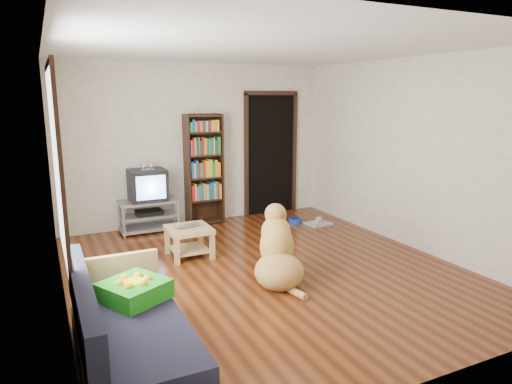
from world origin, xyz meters
name	(u,v)px	position (x,y,z in m)	size (l,w,h in m)	color
ground	(265,270)	(0.00, 0.00, 0.00)	(5.00, 5.00, 0.00)	#602C10
ceiling	(266,48)	(0.00, 0.00, 2.60)	(5.00, 5.00, 0.00)	white
wall_back	(197,144)	(0.00, 2.50, 1.30)	(4.50, 4.50, 0.00)	silver
wall_front	(431,214)	(0.00, -2.50, 1.30)	(4.50, 4.50, 0.00)	silver
wall_left	(55,180)	(-2.25, 0.00, 1.30)	(5.00, 5.00, 0.00)	silver
wall_right	(412,154)	(2.25, 0.00, 1.30)	(5.00, 5.00, 0.00)	silver
green_cushion	(134,290)	(-1.75, -1.05, 0.50)	(0.47, 0.47, 0.16)	green
laptop	(189,227)	(-0.68, 0.84, 0.41)	(0.35, 0.22, 0.03)	silver
dog_bowl	(295,221)	(1.40, 1.67, 0.04)	(0.22, 0.22, 0.08)	#153696
grey_rag	(318,224)	(1.70, 1.42, 0.01)	(0.40, 0.32, 0.03)	#979797
window	(57,166)	(-2.23, -0.50, 1.50)	(0.03, 1.46, 1.70)	white
doorway	(271,151)	(1.35, 2.48, 1.12)	(1.03, 0.05, 2.19)	black
tv_stand	(149,214)	(-0.90, 2.25, 0.27)	(0.90, 0.45, 0.50)	#99999E
crt_tv	(147,184)	(-0.90, 2.27, 0.74)	(0.55, 0.52, 0.58)	black
bookshelf	(204,163)	(0.05, 2.34, 1.00)	(0.60, 0.30, 1.80)	black
sofa	(128,338)	(-1.87, -1.38, 0.26)	(0.80, 1.80, 0.80)	tan
coffee_table	(189,236)	(-0.68, 0.87, 0.28)	(0.55, 0.55, 0.40)	tan
dog	(278,254)	(-0.01, -0.35, 0.32)	(0.73, 1.07, 0.89)	#B69646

